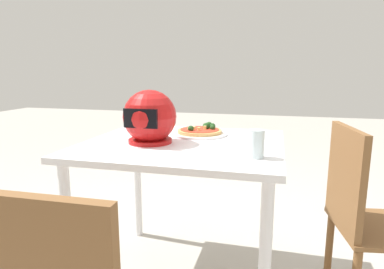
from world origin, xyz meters
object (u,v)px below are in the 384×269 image
object	(u,v)px
pizza	(201,130)
motorcycle_helmet	(150,118)
chair_side	(364,214)
drinking_glass	(256,144)
dining_table	(184,160)

from	to	relation	value
pizza	motorcycle_helmet	xyz separation A→B (m)	(0.20, 0.27, 0.10)
pizza	chair_side	size ratio (longest dim) A/B	0.28
chair_side	drinking_glass	bearing A→B (deg)	18.54
chair_side	pizza	bearing A→B (deg)	-18.41
pizza	drinking_glass	world-z (taller)	drinking_glass
dining_table	motorcycle_helmet	distance (m)	0.28
motorcycle_helmet	drinking_glass	bearing A→B (deg)	163.05
dining_table	drinking_glass	distance (m)	0.47
pizza	motorcycle_helmet	size ratio (longest dim) A/B	0.94
pizza	chair_side	world-z (taller)	chair_side
dining_table	motorcycle_helmet	size ratio (longest dim) A/B	3.73
pizza	drinking_glass	distance (m)	0.55
pizza	dining_table	bearing A→B (deg)	77.95
dining_table	pizza	distance (m)	0.25
dining_table	motorcycle_helmet	bearing A→B (deg)	21.62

